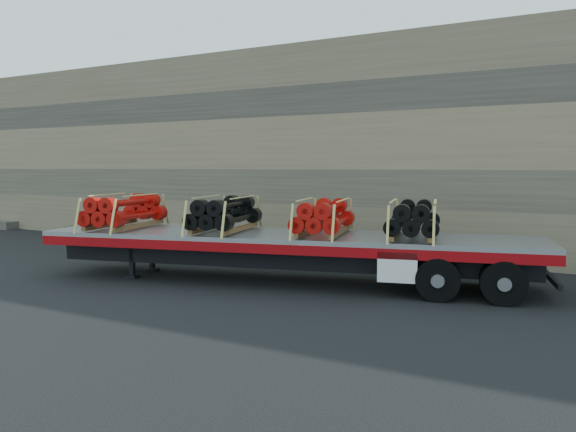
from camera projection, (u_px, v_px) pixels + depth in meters
The scene contains 7 objects.
ground at pixel (300, 287), 13.47m from camera, with size 120.00×120.00×0.00m, color black.
rock_wall at pixel (389, 149), 18.85m from camera, with size 44.00×3.00×7.00m, color #7A6B54.
trailer at pixel (285, 258), 13.99m from camera, with size 12.32×2.37×1.23m, color #9C9EA3, non-canonical shape.
bundle_front at pixel (125, 212), 15.08m from camera, with size 1.24×2.47×0.88m, color #B20E09, non-canonical shape.
bundle_midfront at pixel (225, 215), 14.32m from camera, with size 1.21×2.42×0.86m, color black, non-canonical shape.
bundle_midrear at pixel (324, 218), 13.64m from camera, with size 1.17×2.33×0.83m, color #B20E09, non-canonical shape.
bundle_rear at pixel (414, 220), 13.08m from camera, with size 1.17×2.33×0.83m, color black, non-canonical shape.
Camera 1 is at (6.13, -11.78, 2.88)m, focal length 35.00 mm.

